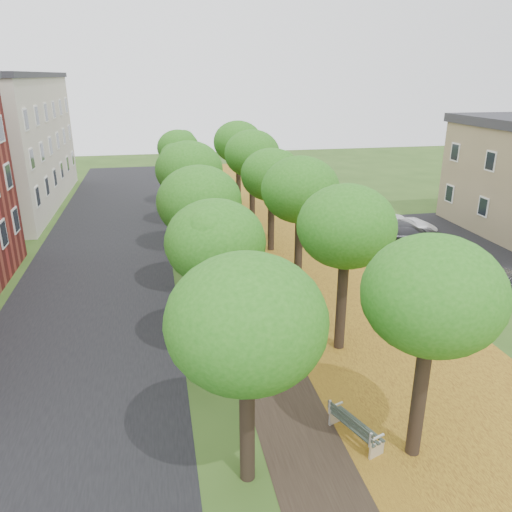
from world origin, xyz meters
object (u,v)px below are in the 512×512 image
car_red (437,256)px  car_white (398,226)px  bench (354,427)px  car_silver (485,275)px  car_grey (405,235)px

car_red → car_white: (0.58, 5.88, 0.01)m
bench → car_silver: 14.26m
car_grey → car_white: 2.15m
car_red → car_white: bearing=14.9°
car_white → car_silver: bearing=-176.7°
bench → car_red: car_red is taller
car_silver → car_grey: car_grey is taller
car_silver → car_red: size_ratio=0.89×
car_silver → car_white: 8.84m
car_silver → car_grey: 6.83m
bench → car_grey: bearing=-52.2°
bench → car_white: (10.44, 18.21, 0.25)m
bench → car_white: size_ratio=0.38×
bench → car_silver: car_silver is taller
car_white → bench: bearing=151.5°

